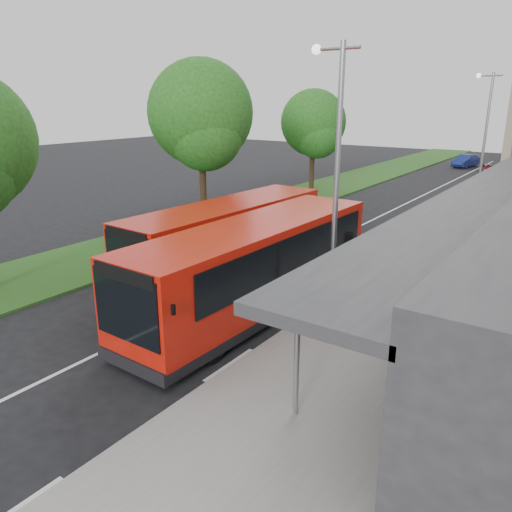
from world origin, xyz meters
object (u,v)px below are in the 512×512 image
Objects in this scene: bus_main at (255,267)px; bus_second at (228,238)px; tree_far at (313,127)px; lamp_post_far at (484,133)px; lamp_post_near at (334,169)px; car_near at (488,169)px; tree_mid at (201,120)px; litter_bin at (427,255)px; car_far at (466,161)px; bollard at (468,218)px.

bus_second is at bearing 141.98° from bus_main.
tree_far is 0.92× the size of lamp_post_far.
lamp_post_near is 1.00× the size of lamp_post_far.
lamp_post_near is 36.83m from car_near.
tree_mid is 1.08× the size of lamp_post_near.
car_far is at bearing 100.66° from litter_bin.
car_near reaches higher than litter_bin.
lamp_post_far is (11.13, 0.95, -0.04)m from tree_far.
tree_mid is 2.88× the size of car_near.
tree_far is 0.92× the size of lamp_post_near.
bollard is at bearing 80.29° from bus_main.
tree_far is 8.60× the size of bollard.
car_near is (-2.42, 36.51, -4.20)m from lamp_post_near.
litter_bin is 34.79m from car_far.
bus_second is (-5.37, 1.79, -3.29)m from lamp_post_near.
car_far is at bearing 80.55° from tree_mid.
tree_mid is at bearing -147.16° from bollard.
bollard is (0.78, 14.74, -4.14)m from lamp_post_near.
bus_second is (5.76, -17.27, -3.33)m from tree_far.
litter_bin is 29.80m from car_near.
car_far reaches higher than bollard.
lamp_post_near is 8.13m from litter_bin.
tree_far is at bearing -175.13° from lamp_post_far.
car_near is 0.79× the size of car_far.
tree_mid is 0.87× the size of bus_second.
bus_main is 2.73× the size of car_far.
bus_second is at bearing -71.55° from tree_far.
bus_second reaches higher than car_near.
bollard is (11.91, -4.31, -4.18)m from tree_far.
car_near is at bearing 87.44° from bus_second.
bus_second is 39.32m from car_far.
car_far is at bearing 75.58° from tree_far.
lamp_post_near is 15.33m from bollard.
lamp_post_near is 20.00m from lamp_post_far.
tree_far is (0.00, 12.00, -0.85)m from tree_mid.
tree_mid reaches higher than lamp_post_far.
lamp_post_far reaches higher than bollard.
bus_second is at bearing -42.43° from tree_mid.
car_far is at bearing 103.33° from bollard.
lamp_post_far is 19.27m from bus_second.
car_far is (-3.04, 4.58, 0.12)m from car_near.
tree_mid is at bearing 147.64° from lamp_post_near.
lamp_post_near and lamp_post_far have the same top height.
bus_main is 4.05m from bus_second.
lamp_post_near is at bearing -71.55° from car_far.
bus_second reaches higher than car_far.
lamp_post_far is 21.14m from bus_main.
bus_main reaches higher than bollard.
tree_far reaches higher than car_near.
bollard is 22.01m from car_near.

